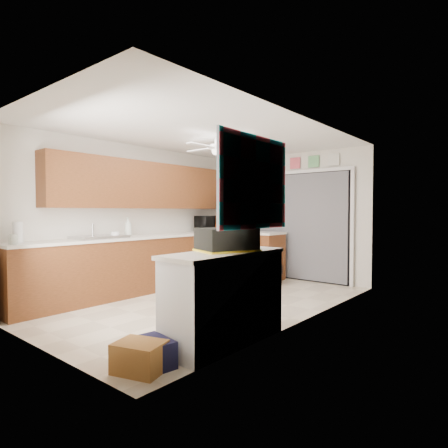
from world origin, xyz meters
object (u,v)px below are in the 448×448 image
Objects in this scene: man at (226,237)px; suitcase at (227,240)px; microwave at (211,224)px; paper_towel_roll at (18,232)px; soap_bottle at (128,227)px; cup at (115,235)px; navy_crate at (150,354)px; dog at (274,274)px; cardboard_box at (140,357)px.

suitcase is at bearing -118.89° from man.
microwave is 1.03× the size of suitcase.
soap_bottle is at bearing 87.26° from paper_towel_roll.
man is (0.28, 2.35, -0.14)m from cup.
soap_bottle is at bearing 147.66° from navy_crate.
soap_bottle reaches higher than dog.
man is at bearing -73.11° from microwave.
microwave is 3.60m from paper_towel_roll.
microwave is 0.43m from man.
cardboard_box is at bearing -128.67° from man.
man is at bearing 150.18° from suitcase.
microwave is at bearing 122.76° from man.
cup is 2.92m from dog.
cup reaches higher than dog.
cup reaches higher than navy_crate.
dog is (1.53, 3.81, -0.89)m from paper_towel_roll.
paper_towel_roll reaches higher than navy_crate.
microwave is 2.29m from cup.
microwave is 1.86× the size of soap_bottle.
dog reaches higher than cardboard_box.
navy_crate is (-0.08, -0.95, -0.94)m from suitcase.
man reaches higher than paper_towel_roll.
paper_towel_roll is (-0.25, -1.31, 0.09)m from cup.
microwave is 2.11× the size of paper_towel_roll.
soap_bottle is 1.13× the size of paper_towel_roll.
dog is at bearing -75.25° from microwave.
cup is (0.06, -2.29, -0.11)m from microwave.
navy_crate is at bearing 0.63° from paper_towel_roll.
man is 1.21m from dog.
suitcase is at bearing 86.24° from cardboard_box.
suitcase is at bearing -14.52° from soap_bottle.
cardboard_box is 0.84× the size of dog.
paper_towel_roll is 2.92m from suitcase.
suitcase is (2.50, -0.33, 0.07)m from cup.
microwave is 1.64m from dog.
navy_crate is 3.95m from dog.
microwave is 4.55m from cardboard_box.
soap_bottle is 2.48× the size of cup.
suitcase is 3.20m from dog.
soap_bottle is at bearing -177.40° from microwave.
soap_bottle reaches higher than suitcase.
suitcase reaches higher than cup.
paper_towel_roll reaches higher than dog.
microwave is at bearing 124.90° from navy_crate.
cup is at bearing 152.19° from navy_crate.
cardboard_box is 4.06m from dog.
cup is 2.87m from navy_crate.
man reaches higher than microwave.
paper_towel_roll is (-0.08, -1.67, -0.02)m from soap_bottle.
microwave is 4.62× the size of cup.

